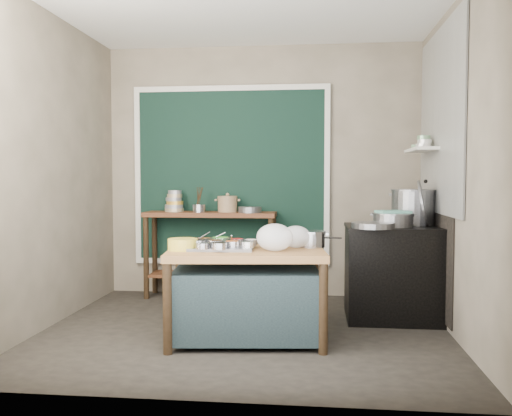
# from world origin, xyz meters

# --- Properties ---
(floor) EXTENTS (3.50, 3.00, 0.02)m
(floor) POSITION_xyz_m (0.00, 0.00, -0.01)
(floor) COLOR #2A2620
(floor) RESTS_ON ground
(back_wall) EXTENTS (3.50, 0.02, 2.80)m
(back_wall) POSITION_xyz_m (0.00, 1.51, 1.40)
(back_wall) COLOR gray
(back_wall) RESTS_ON floor
(left_wall) EXTENTS (0.02, 3.00, 2.80)m
(left_wall) POSITION_xyz_m (-1.76, 0.00, 1.40)
(left_wall) COLOR gray
(left_wall) RESTS_ON floor
(right_wall) EXTENTS (0.02, 3.00, 2.80)m
(right_wall) POSITION_xyz_m (1.76, 0.00, 1.40)
(right_wall) COLOR gray
(right_wall) RESTS_ON floor
(ceiling) EXTENTS (3.50, 3.00, 0.02)m
(ceiling) POSITION_xyz_m (0.00, 0.00, 2.81)
(ceiling) COLOR gray
(ceiling) RESTS_ON back_wall
(curtain_panel) EXTENTS (2.10, 0.02, 1.90)m
(curtain_panel) POSITION_xyz_m (-0.35, 1.47, 1.35)
(curtain_panel) COLOR black
(curtain_panel) RESTS_ON back_wall
(curtain_frame) EXTENTS (2.22, 0.03, 2.02)m
(curtain_frame) POSITION_xyz_m (-0.35, 1.46, 1.35)
(curtain_frame) COLOR beige
(curtain_frame) RESTS_ON back_wall
(tile_panel) EXTENTS (0.02, 1.70, 1.70)m
(tile_panel) POSITION_xyz_m (1.74, 0.55, 1.85)
(tile_panel) COLOR #B2B2AA
(tile_panel) RESTS_ON right_wall
(soot_patch) EXTENTS (0.01, 1.30, 1.30)m
(soot_patch) POSITION_xyz_m (1.74, 0.65, 0.70)
(soot_patch) COLOR black
(soot_patch) RESTS_ON right_wall
(wall_shelf) EXTENTS (0.22, 0.70, 0.03)m
(wall_shelf) POSITION_xyz_m (1.63, 0.85, 1.60)
(wall_shelf) COLOR beige
(wall_shelf) RESTS_ON right_wall
(prep_table) EXTENTS (1.32, 0.85, 0.75)m
(prep_table) POSITION_xyz_m (0.05, -0.30, 0.38)
(prep_table) COLOR #8F5F34
(prep_table) RESTS_ON floor
(back_counter) EXTENTS (1.45, 0.40, 0.95)m
(back_counter) POSITION_xyz_m (-0.55, 1.28, 0.47)
(back_counter) COLOR #572E19
(back_counter) RESTS_ON floor
(stove_block) EXTENTS (0.90, 0.68, 0.85)m
(stove_block) POSITION_xyz_m (1.35, 0.55, 0.42)
(stove_block) COLOR black
(stove_block) RESTS_ON floor
(stove_top) EXTENTS (0.92, 0.69, 0.03)m
(stove_top) POSITION_xyz_m (1.35, 0.55, 0.86)
(stove_top) COLOR black
(stove_top) RESTS_ON stove_block
(condiment_tray) EXTENTS (0.53, 0.39, 0.02)m
(condiment_tray) POSITION_xyz_m (-0.15, -0.30, 0.76)
(condiment_tray) COLOR gray
(condiment_tray) RESTS_ON prep_table
(condiment_bowls) EXTENTS (0.54, 0.42, 0.06)m
(condiment_bowls) POSITION_xyz_m (-0.17, -0.29, 0.80)
(condiment_bowls) COLOR gray
(condiment_bowls) RESTS_ON condiment_tray
(yellow_basin) EXTENTS (0.25, 0.25, 0.09)m
(yellow_basin) POSITION_xyz_m (-0.45, -0.38, 0.80)
(yellow_basin) COLOR gold
(yellow_basin) RESTS_ON prep_table
(saucepan) EXTENTS (0.28, 0.28, 0.13)m
(saucepan) POSITION_xyz_m (0.57, -0.06, 0.82)
(saucepan) COLOR gray
(saucepan) RESTS_ON prep_table
(plastic_bag_a) EXTENTS (0.31, 0.27, 0.22)m
(plastic_bag_a) POSITION_xyz_m (0.28, -0.36, 0.86)
(plastic_bag_a) COLOR white
(plastic_bag_a) RESTS_ON prep_table
(plastic_bag_b) EXTENTS (0.29, 0.27, 0.18)m
(plastic_bag_b) POSITION_xyz_m (0.44, -0.14, 0.84)
(plastic_bag_b) COLOR white
(plastic_bag_b) RESTS_ON prep_table
(bowl_stack) EXTENTS (0.21, 0.21, 0.24)m
(bowl_stack) POSITION_xyz_m (-0.96, 1.30, 1.05)
(bowl_stack) COLOR tan
(bowl_stack) RESTS_ON back_counter
(utensil_cup) EXTENTS (0.15, 0.15, 0.09)m
(utensil_cup) POSITION_xyz_m (-0.66, 1.22, 0.99)
(utensil_cup) COLOR gray
(utensil_cup) RESTS_ON back_counter
(ceramic_crock) EXTENTS (0.25, 0.25, 0.16)m
(ceramic_crock) POSITION_xyz_m (-0.36, 1.30, 1.03)
(ceramic_crock) COLOR #8F6C4E
(ceramic_crock) RESTS_ON back_counter
(wide_bowl) EXTENTS (0.31, 0.31, 0.06)m
(wide_bowl) POSITION_xyz_m (-0.10, 1.23, 0.98)
(wide_bowl) COLOR gray
(wide_bowl) RESTS_ON back_counter
(stock_pot) EXTENTS (0.49, 0.49, 0.34)m
(stock_pot) POSITION_xyz_m (1.53, 0.70, 1.05)
(stock_pot) COLOR gray
(stock_pot) RESTS_ON stove_top
(pot_lid) EXTENTS (0.21, 0.45, 0.43)m
(pot_lid) POSITION_xyz_m (1.59, 0.55, 1.09)
(pot_lid) COLOR gray
(pot_lid) RESTS_ON stove_top
(steamer) EXTENTS (0.49, 0.49, 0.12)m
(steamer) POSITION_xyz_m (1.31, 0.47, 0.94)
(steamer) COLOR gray
(steamer) RESTS_ON stove_top
(green_cloth) EXTENTS (0.33, 0.28, 0.02)m
(green_cloth) POSITION_xyz_m (1.31, 0.47, 1.02)
(green_cloth) COLOR #60A88C
(green_cloth) RESTS_ON steamer
(shallow_pan) EXTENTS (0.39, 0.39, 0.05)m
(shallow_pan) POSITION_xyz_m (1.11, 0.29, 0.90)
(shallow_pan) COLOR gray
(shallow_pan) RESTS_ON stove_top
(shelf_bowl_stack) EXTENTS (0.14, 0.14, 0.12)m
(shelf_bowl_stack) POSITION_xyz_m (1.63, 0.75, 1.67)
(shelf_bowl_stack) COLOR silver
(shelf_bowl_stack) RESTS_ON wall_shelf
(shelf_bowl_green) EXTENTS (0.16, 0.16, 0.05)m
(shelf_bowl_green) POSITION_xyz_m (1.63, 1.05, 1.64)
(shelf_bowl_green) COLOR gray
(shelf_bowl_green) RESTS_ON wall_shelf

